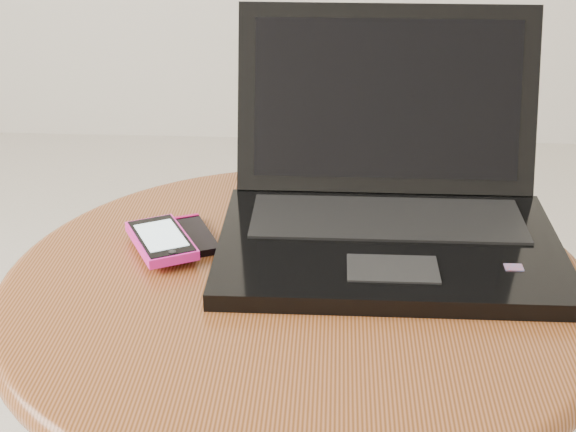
{
  "coord_description": "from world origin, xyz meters",
  "views": [
    {
      "loc": [
        -0.03,
        -0.74,
        1.0
      ],
      "look_at": [
        -0.08,
        0.11,
        0.59
      ],
      "focal_mm": 52.99,
      "sensor_mm": 36.0,
      "label": 1
    }
  ],
  "objects": [
    {
      "name": "laptop",
      "position": [
        0.03,
        0.19,
        0.58
      ],
      "size": [
        0.4,
        0.35,
        0.25
      ],
      "color": "black",
      "rests_on": "table"
    },
    {
      "name": "table",
      "position": [
        -0.07,
        0.08,
        0.42
      ],
      "size": [
        0.67,
        0.67,
        0.53
      ],
      "color": "#502F17",
      "rests_on": "ground"
    },
    {
      "name": "phone_pink",
      "position": [
        -0.23,
        0.13,
        0.55
      ],
      "size": [
        0.1,
        0.12,
        0.01
      ],
      "color": "#FD22AE",
      "rests_on": "phone_black"
    },
    {
      "name": "phone_black",
      "position": [
        -0.21,
        0.17,
        0.54
      ],
      "size": [
        0.09,
        0.11,
        0.01
      ],
      "color": "black",
      "rests_on": "table"
    }
  ]
}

